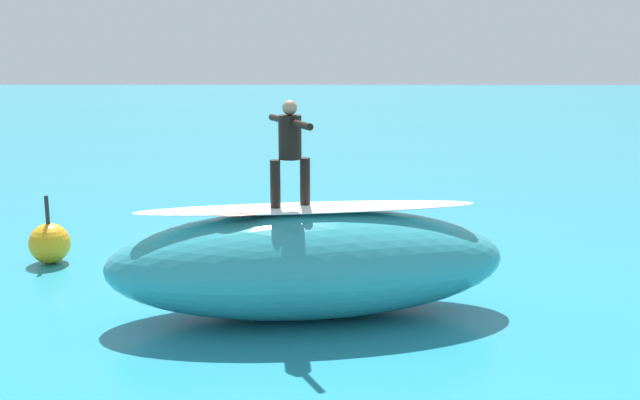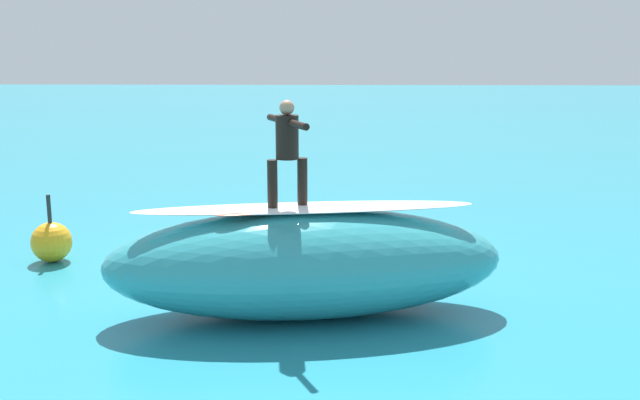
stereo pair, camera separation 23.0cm
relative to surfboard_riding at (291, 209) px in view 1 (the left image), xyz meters
The scene contains 10 objects.
ground_plane 3.31m from the surfboard_riding, 84.78° to the right, with size 120.00×120.00×0.00m, color teal.
wave_crest 0.91m from the surfboard_riding, behind, with size 6.16×2.22×1.67m, color teal.
wave_foam_lip 0.27m from the surfboard_riding, behind, with size 5.24×0.78×0.08m, color white.
surfboard_riding is the anchor object (origin of this frame).
surfer_riding 0.97m from the surfboard_riding, 97.13° to the left, with size 0.73×1.42×1.60m.
surfboard_paddling 5.36m from the surfboard_riding, 99.57° to the right, with size 2.47×0.49×0.09m, color silver.
surfer_paddling 5.20m from the surfboard_riding, 100.14° to the right, with size 0.62×1.64×0.30m.
buoy_marker 5.69m from the surfboard_riding, 30.37° to the right, with size 0.78×0.78×1.32m.
foam_patch_near 3.37m from the surfboard_riding, 86.74° to the right, with size 0.55×0.36×0.15m, color white.
foam_patch_mid 2.14m from the surfboard_riding, 117.52° to the right, with size 1.04×0.99×0.17m, color white.
Camera 1 is at (-0.81, 13.98, 4.20)m, focal length 42.39 mm.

